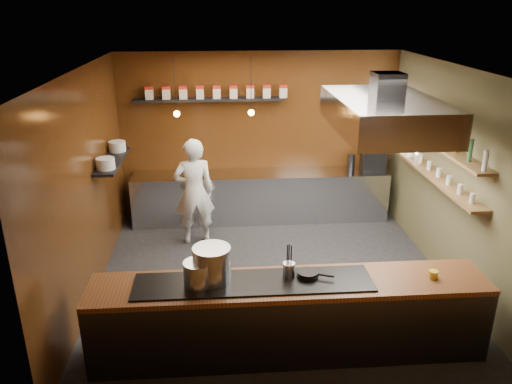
{
  "coord_description": "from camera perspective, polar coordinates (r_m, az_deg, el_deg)",
  "views": [
    {
      "loc": [
        -0.73,
        -6.3,
        3.79
      ],
      "look_at": [
        -0.22,
        0.4,
        1.22
      ],
      "focal_mm": 35.0,
      "sensor_mm": 36.0,
      "label": 1
    }
  ],
  "objects": [
    {
      "name": "extractor_hood",
      "position": [
        6.37,
        14.51,
        8.67
      ],
      "size": [
        1.2,
        2.0,
        0.72
      ],
      "color": "#38383D",
      "rests_on": "ceiling"
    },
    {
      "name": "ceiling",
      "position": [
        6.39,
        2.32,
        13.85
      ],
      "size": [
        5.0,
        5.0,
        0.0
      ],
      "primitive_type": "plane",
      "rotation": [
        3.14,
        0.0,
        0.0
      ],
      "color": "silver",
      "rests_on": "back_wall"
    },
    {
      "name": "window_pane",
      "position": [
        8.81,
        17.07,
        7.66
      ],
      "size": [
        0.0,
        1.0,
        1.0
      ],
      "primitive_type": "plane",
      "rotation": [
        1.57,
        0.0,
        -1.57
      ],
      "color": "white",
      "rests_on": "right_wall"
    },
    {
      "name": "pass_counter",
      "position": [
        5.8,
        3.76,
        -14.04
      ],
      "size": [
        4.4,
        0.72,
        0.94
      ],
      "color": "#38383D",
      "rests_on": "floor"
    },
    {
      "name": "bottle_shelf_upper",
      "position": [
        7.52,
        20.01,
        5.28
      ],
      "size": [
        0.26,
        2.8,
        0.04
      ],
      "primitive_type": "cube",
      "color": "olive",
      "rests_on": "right_wall"
    },
    {
      "name": "butter_jar",
      "position": [
        5.92,
        19.61,
        -8.87
      ],
      "size": [
        0.12,
        0.12,
        0.09
      ],
      "primitive_type": "cylinder",
      "rotation": [
        0.0,
        0.0,
        0.29
      ],
      "color": "gold",
      "rests_on": "pass_counter"
    },
    {
      "name": "stockpot_large",
      "position": [
        5.45,
        -5.06,
        -8.24
      ],
      "size": [
        0.46,
        0.46,
        0.4
      ],
      "primitive_type": "cylinder",
      "rotation": [
        0.0,
        0.0,
        -0.13
      ],
      "color": "#B0B2B7",
      "rests_on": "pass_counter"
    },
    {
      "name": "floor",
      "position": [
        7.39,
        1.98,
        -9.91
      ],
      "size": [
        5.0,
        5.0,
        0.0
      ],
      "primitive_type": "plane",
      "color": "black",
      "rests_on": "ground"
    },
    {
      "name": "prep_counter",
      "position": [
        9.13,
        0.54,
        -0.49
      ],
      "size": [
        4.6,
        0.65,
        0.9
      ],
      "primitive_type": "cube",
      "color": "silver",
      "rests_on": "floor"
    },
    {
      "name": "left_wall",
      "position": [
        6.93,
        -18.87,
        0.5
      ],
      "size": [
        0.0,
        5.0,
        5.0
      ],
      "primitive_type": "plane",
      "rotation": [
        1.57,
        0.0,
        1.57
      ],
      "color": "#351509",
      "rests_on": "ground"
    },
    {
      "name": "back_wall",
      "position": [
        9.12,
        0.39,
        6.42
      ],
      "size": [
        5.0,
        0.0,
        5.0
      ],
      "primitive_type": "plane",
      "rotation": [
        1.57,
        0.0,
        0.0
      ],
      "color": "#351509",
      "rests_on": "ground"
    },
    {
      "name": "bottles",
      "position": [
        7.48,
        20.15,
        6.31
      ],
      "size": [
        0.06,
        2.66,
        0.24
      ],
      "color": "silver",
      "rests_on": "bottle_shelf_upper"
    },
    {
      "name": "plate_shelf",
      "position": [
        7.8,
        -16.09,
        3.44
      ],
      "size": [
        0.3,
        1.4,
        0.04
      ],
      "primitive_type": "cube",
      "color": "black",
      "rests_on": "left_wall"
    },
    {
      "name": "pendant_left",
      "position": [
        8.19,
        -9.06,
        9.17
      ],
      "size": [
        0.1,
        0.1,
        0.95
      ],
      "color": "black",
      "rests_on": "ceiling"
    },
    {
      "name": "bottle_shelf_lower",
      "position": [
        7.65,
        19.58,
        1.89
      ],
      "size": [
        0.26,
        2.8,
        0.04
      ],
      "primitive_type": "cube",
      "color": "olive",
      "rests_on": "right_wall"
    },
    {
      "name": "pendant_right",
      "position": [
        8.18,
        -0.55,
        9.41
      ],
      "size": [
        0.1,
        0.1,
        0.95
      ],
      "color": "black",
      "rests_on": "ceiling"
    },
    {
      "name": "tin_shelf",
      "position": [
        8.81,
        -5.47,
        10.47
      ],
      "size": [
        2.6,
        0.26,
        0.04
      ],
      "primitive_type": "cube",
      "color": "black",
      "rests_on": "back_wall"
    },
    {
      "name": "right_wall",
      "position": [
        7.44,
        21.64,
        1.52
      ],
      "size": [
        0.0,
        5.0,
        5.0
      ],
      "primitive_type": "plane",
      "rotation": [
        1.57,
        0.0,
        -1.57
      ],
      "color": "brown",
      "rests_on": "ground"
    },
    {
      "name": "espresso_machine",
      "position": [
        9.34,
        13.27,
        3.71
      ],
      "size": [
        0.46,
        0.44,
        0.42
      ],
      "primitive_type": "cube",
      "rotation": [
        0.0,
        0.0,
        -0.1
      ],
      "color": "black",
      "rests_on": "prep_counter"
    },
    {
      "name": "plate_stacks",
      "position": [
        7.78,
        -16.16,
        4.14
      ],
      "size": [
        0.26,
        1.16,
        0.16
      ],
      "color": "silver",
      "rests_on": "plate_shelf"
    },
    {
      "name": "utensil_crock",
      "position": [
        5.56,
        3.77,
        -8.89
      ],
      "size": [
        0.14,
        0.14,
        0.17
      ],
      "primitive_type": "cylinder",
      "rotation": [
        0.0,
        0.0,
        0.03
      ],
      "color": "silver",
      "rests_on": "pass_counter"
    },
    {
      "name": "storage_tins",
      "position": [
        8.78,
        -4.5,
        11.34
      ],
      "size": [
        2.43,
        0.13,
        0.22
      ],
      "color": "beige",
      "rests_on": "tin_shelf"
    },
    {
      "name": "wine_glasses",
      "position": [
        7.62,
        19.66,
        2.5
      ],
      "size": [
        0.07,
        2.37,
        0.13
      ],
      "color": "silver",
      "rests_on": "bottle_shelf_lower"
    },
    {
      "name": "stockpot_small",
      "position": [
        5.39,
        -6.65,
        -9.32
      ],
      "size": [
        0.31,
        0.31,
        0.29
      ],
      "primitive_type": "cylinder",
      "rotation": [
        0.0,
        0.0,
        0.01
      ],
      "color": "silver",
      "rests_on": "pass_counter"
    },
    {
      "name": "frying_pan",
      "position": [
        5.61,
        5.99,
        -9.32
      ],
      "size": [
        0.4,
        0.25,
        0.06
      ],
      "color": "black",
      "rests_on": "pass_counter"
    },
    {
      "name": "chef",
      "position": [
        8.16,
        -7.08,
        0.01
      ],
      "size": [
        0.71,
        0.52,
        1.79
      ],
      "primitive_type": "imported",
      "rotation": [
        0.0,
        0.0,
        3.29
      ],
      "color": "white",
      "rests_on": "floor"
    }
  ]
}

